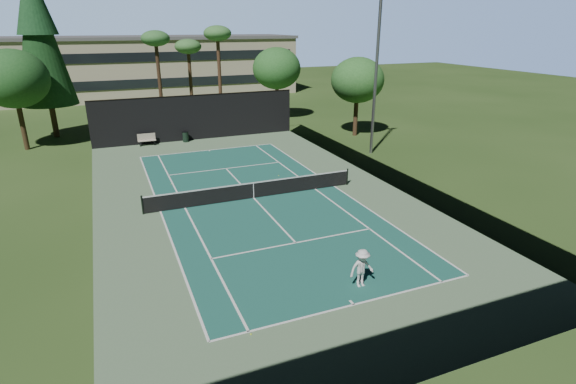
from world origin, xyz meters
name	(u,v)px	position (x,y,z in m)	size (l,w,h in m)	color
ground	(254,198)	(0.00, 0.00, 0.00)	(160.00, 160.00, 0.00)	#2C491B
apron_slab	(254,198)	(0.00, 0.00, 0.01)	(18.00, 32.00, 0.01)	#5A7B56
court_surface	(254,198)	(0.00, 0.00, 0.01)	(10.97, 23.77, 0.01)	#1C5A4D
court_lines	(254,198)	(0.00, 0.00, 0.02)	(11.07, 23.87, 0.01)	white
tennis_net	(254,190)	(0.00, 0.00, 0.56)	(12.90, 0.10, 1.10)	black
fence	(252,166)	(0.00, 0.06, 2.01)	(18.04, 32.05, 4.03)	black
player	(362,268)	(0.93, -10.84, 0.81)	(1.04, 0.60, 1.62)	silver
tennis_ball_a	(251,334)	(-4.09, -12.06, 0.03)	(0.06, 0.06, 0.06)	#D3EC35
tennis_ball_b	(239,194)	(-0.64, 0.96, 0.03)	(0.06, 0.06, 0.06)	#D5EA35
tennis_ball_c	(279,176)	(2.93, 3.38, 0.03)	(0.06, 0.06, 0.06)	#D4EF36
tennis_ball_d	(171,184)	(-4.21, 4.43, 0.03)	(0.07, 0.07, 0.07)	gold
park_bench	(147,139)	(-4.56, 15.54, 0.55)	(1.50, 0.45, 1.02)	beige
trash_bin	(186,137)	(-1.23, 15.51, 0.48)	(0.56, 0.56, 0.95)	black
pine_tree	(37,28)	(-12.00, 22.00, 9.55)	(4.80, 4.80, 15.00)	#45331D
palm_a	(156,42)	(-2.00, 24.00, 8.19)	(2.80, 2.80, 9.32)	#3F2A1B
palm_b	(188,49)	(1.50, 26.00, 7.36)	(2.80, 2.80, 8.42)	#432E1C
palm_c	(218,37)	(4.00, 23.00, 8.60)	(2.80, 2.80, 9.77)	#4D3221
decid_tree_a	(277,69)	(10.00, 22.00, 5.42)	(5.12, 5.12, 7.62)	#462C1E
decid_tree_b	(357,80)	(14.00, 12.00, 5.08)	(4.80, 4.80, 7.14)	#4B3320
decid_tree_c	(13,79)	(-14.00, 18.00, 5.76)	(5.44, 5.44, 8.09)	#41301B
campus_building	(154,66)	(0.00, 45.98, 4.21)	(40.50, 12.50, 8.30)	#B6AB8D
light_pole	(376,71)	(12.00, 6.00, 6.46)	(0.90, 0.25, 12.22)	gray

